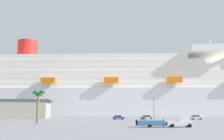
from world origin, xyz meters
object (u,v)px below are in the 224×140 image
Objects in this scene: parked_car_green_wagon at (146,117)px; parked_car_white_van at (196,117)px; cruise_ship at (90,91)px; pickup_truck at (181,122)px; street_lamp at (154,104)px; small_boat_on_trailer at (154,123)px; parked_car_blue_suv at (118,117)px; palm_tree at (38,97)px.

parked_car_white_van is at bearing -8.43° from parked_car_green_wagon.
cruise_ship is at bearing 123.67° from parked_car_white_van.
street_lamp is (-0.03, 24.08, 4.39)m from pickup_truck.
pickup_truck is 1.33× the size of parked_car_white_van.
small_boat_on_trailer is at bearing -99.32° from parked_car_green_wagon.
pickup_truck is 40.53m from parked_car_green_wagon.
cruise_ship is at bearing 111.10° from parked_car_green_wagon.
street_lamp is 17.10m from parked_car_green_wagon.
parked_car_blue_suv is (12.15, -60.21, -14.19)m from cruise_ship.
parked_car_blue_suv and parked_car_white_van have the same top height.
street_lamp is 24.18m from parked_car_white_van.
palm_tree is 35.60m from street_lamp.
palm_tree reaches higher than small_boat_on_trailer.
parked_car_green_wagon is (35.62, 23.85, -6.31)m from palm_tree.
cruise_ship is at bearing 101.41° from parked_car_blue_suv.
parked_car_blue_suv is (-10.04, 39.92, -0.21)m from pickup_truck.
parked_car_blue_suv is at bearing -78.59° from cruise_ship.
pickup_truck is 0.62× the size of palm_tree.
parked_car_blue_suv is (24.77, 23.24, -6.31)m from palm_tree.
cruise_ship is 84.76m from palm_tree.
palm_tree reaches higher than street_lamp.
cruise_ship reaches higher than street_lamp.
small_boat_on_trailer is 1.91× the size of parked_car_white_van.
street_lamp is at bearing -73.76° from cruise_ship.
pickup_truck reaches higher than small_boat_on_trailer.
street_lamp is 19.29m from parked_car_blue_suv.
cruise_ship reaches higher than small_boat_on_trailer.
pickup_truck is at bearing -75.88° from parked_car_blue_suv.
pickup_truck reaches higher than parked_car_white_van.
parked_car_blue_suv is at bearing -176.78° from parked_car_green_wagon.
parked_car_blue_suv is (-10.00, 15.84, -4.60)m from street_lamp.
small_boat_on_trailer is 39.68m from parked_car_blue_suv.
parked_car_blue_suv is at bearing 43.17° from palm_tree.
small_boat_on_trailer is at bearing -123.94° from parked_car_white_van.
parked_car_white_van is 0.97× the size of parked_car_green_wagon.
cruise_ship is 66.75× the size of parked_car_green_wagon.
cruise_ship is 79.78m from street_lamp.
cruise_ship is at bearing 99.36° from small_boat_on_trailer.
cruise_ship is at bearing 81.40° from palm_tree.
pickup_truck is 1.30× the size of parked_car_blue_suv.
cruise_ship reaches higher than parked_car_green_wagon.
pickup_truck is 1.29× the size of parked_car_green_wagon.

